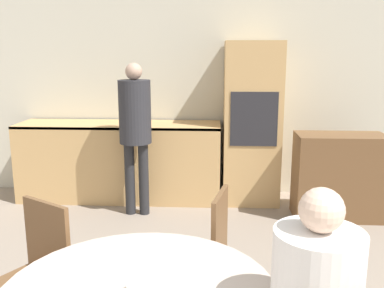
{
  "coord_description": "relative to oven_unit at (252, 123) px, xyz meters",
  "views": [
    {
      "loc": [
        0.1,
        -0.1,
        1.76
      ],
      "look_at": [
        -0.07,
        3.04,
        1.08
      ],
      "focal_mm": 40.0,
      "sensor_mm": 36.0,
      "label": 1
    }
  ],
  "objects": [
    {
      "name": "person_standing",
      "position": [
        -1.27,
        -0.52,
        0.08
      ],
      "size": [
        0.34,
        0.34,
        1.65
      ],
      "color": "#262628",
      "rests_on": "ground_plane"
    },
    {
      "name": "chair_far_left",
      "position": [
        -1.46,
        -2.73,
        -0.43
      ],
      "size": [
        0.55,
        0.55,
        0.91
      ],
      "rotation": [
        0.0,
        0.0,
        5.74
      ],
      "color": "brown",
      "rests_on": "ground_plane"
    },
    {
      "name": "wall_back",
      "position": [
        -0.53,
        0.34,
        0.36
      ],
      "size": [
        6.16,
        0.05,
        2.6
      ],
      "color": "beige",
      "rests_on": "ground_plane"
    },
    {
      "name": "kitchen_counter",
      "position": [
        -1.56,
        -0.01,
        -0.46
      ],
      "size": [
        2.4,
        0.6,
        0.93
      ],
      "color": "tan",
      "rests_on": "ground_plane"
    },
    {
      "name": "chair_far_right",
      "position": [
        -0.49,
        -2.43,
        -0.43
      ],
      "size": [
        0.48,
        0.48,
        0.91
      ],
      "rotation": [
        0.0,
        0.0,
        4.5
      ],
      "color": "brown",
      "rests_on": "ground_plane"
    },
    {
      "name": "oven_unit",
      "position": [
        0.0,
        0.0,
        0.0
      ],
      "size": [
        0.65,
        0.59,
        1.88
      ],
      "color": "tan",
      "rests_on": "ground_plane"
    },
    {
      "name": "sideboard",
      "position": [
        0.9,
        -0.5,
        -0.48
      ],
      "size": [
        0.92,
        0.45,
        0.91
      ],
      "color": "brown",
      "rests_on": "ground_plane"
    }
  ]
}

